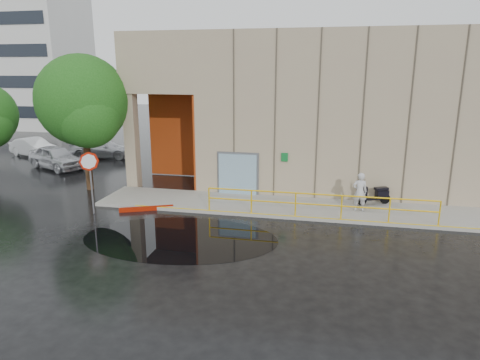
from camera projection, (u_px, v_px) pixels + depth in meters
The scene contains 14 objects.
ground at pixel (199, 241), 15.92m from camera, with size 120.00×120.00×0.00m, color black.
sidewalk at pixel (313, 209), 19.37m from camera, with size 20.00×3.00×0.15m, color gray.
building at pixel (341, 105), 24.26m from camera, with size 20.00×10.17×8.00m.
guardrail at pixel (318, 205), 17.89m from camera, with size 9.56×0.06×1.03m.
distant_building at pixel (26, 57), 46.13m from camera, with size 12.00×8.08×15.00m.
person at pixel (360, 192), 18.63m from camera, with size 0.63×0.41×1.72m, color #BABABF.
scooter at pixel (375, 189), 19.53m from camera, with size 1.68×1.14×1.28m.
stop_sign at pixel (90, 169), 18.44m from camera, with size 0.64×0.60×2.78m.
red_curb at pixel (146, 209), 19.32m from camera, with size 2.40×0.18×0.18m, color #8B1402.
puddle at pixel (180, 238), 16.16m from camera, with size 7.43×4.57×0.01m, color black.
car_a at pixel (56, 157), 27.34m from camera, with size 1.75×4.36×1.48m, color #BBBCC3.
car_b at pixel (34, 147), 31.24m from camera, with size 1.42×4.07×1.34m, color white.
car_c at pixel (103, 149), 30.75m from camera, with size 1.88×4.63×1.34m, color silver.
tree_near at pixel (84, 104), 21.50m from camera, with size 4.62×4.62×6.98m.
Camera 1 is at (4.55, -14.21, 6.18)m, focal length 32.00 mm.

